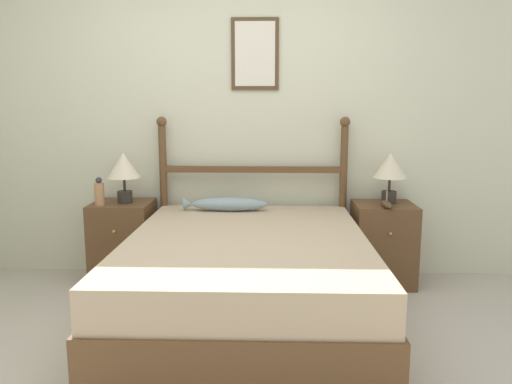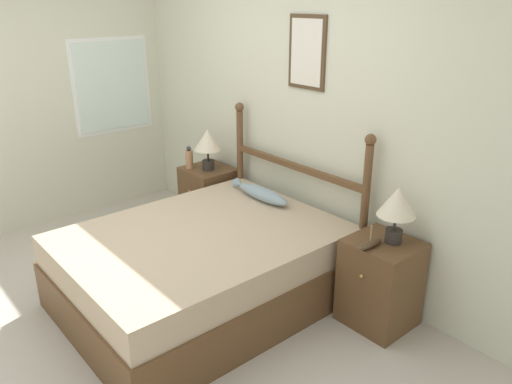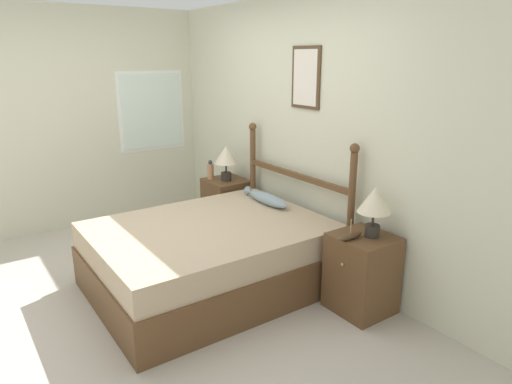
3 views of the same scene
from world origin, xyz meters
name	(u,v)px [view 2 (image 2 of 3)]	position (x,y,z in m)	size (l,w,h in m)	color
ground_plane	(116,322)	(0.00, 0.00, 0.00)	(16.00, 16.00, 0.00)	#B7AD9E
wall_back	(291,115)	(0.00, 1.73, 1.28)	(6.40, 0.08, 2.55)	beige
wall_left	(1,103)	(-2.13, 0.02, 1.28)	(0.08, 6.40, 2.55)	beige
bed	(203,267)	(0.18, 0.65, 0.29)	(1.52, 1.98, 0.59)	brown
headboard	(295,184)	(0.18, 1.61, 0.74)	(1.55, 0.08, 1.31)	brown
nightstand_left	(209,199)	(-0.85, 1.45, 0.32)	(0.46, 0.46, 0.64)	brown
nightstand_right	(380,283)	(1.22, 1.45, 0.32)	(0.46, 0.46, 0.64)	brown
table_lamp_left	(208,142)	(-0.82, 1.43, 0.92)	(0.26, 0.26, 0.40)	#2D2823
table_lamp_right	(397,205)	(1.26, 1.49, 0.92)	(0.26, 0.26, 0.40)	#2D2823
bottle	(189,158)	(-0.98, 1.32, 0.74)	(0.07, 0.07, 0.22)	tan
model_boat	(370,244)	(1.20, 1.31, 0.67)	(0.06, 0.24, 0.16)	#4C3823
fish_pillow	(261,193)	(-0.01, 1.41, 0.64)	(0.65, 0.15, 0.11)	#8499A3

